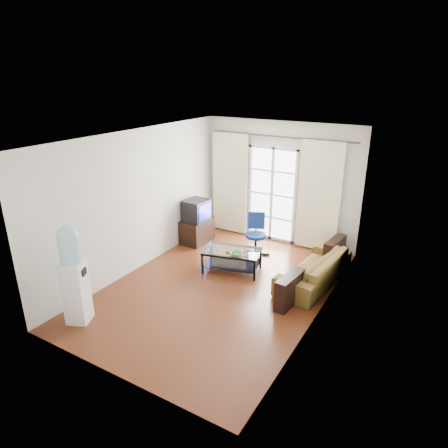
# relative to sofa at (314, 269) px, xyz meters

# --- Properties ---
(floor) EXTENTS (5.20, 5.20, 0.00)m
(floor) POSITION_rel_sofa_xyz_m (-1.40, -1.06, -0.27)
(floor) COLOR brown
(floor) RESTS_ON ground
(ceiling) EXTENTS (5.20, 5.20, 0.00)m
(ceiling) POSITION_rel_sofa_xyz_m (-1.40, -1.06, 2.43)
(ceiling) COLOR white
(ceiling) RESTS_ON wall_back
(wall_back) EXTENTS (3.60, 0.02, 2.70)m
(wall_back) POSITION_rel_sofa_xyz_m (-1.40, 1.54, 1.08)
(wall_back) COLOR silver
(wall_back) RESTS_ON floor
(wall_front) EXTENTS (3.60, 0.02, 2.70)m
(wall_front) POSITION_rel_sofa_xyz_m (-1.40, -3.66, 1.08)
(wall_front) COLOR silver
(wall_front) RESTS_ON floor
(wall_left) EXTENTS (0.02, 5.20, 2.70)m
(wall_left) POSITION_rel_sofa_xyz_m (-3.20, -1.06, 1.08)
(wall_left) COLOR silver
(wall_left) RESTS_ON floor
(wall_right) EXTENTS (0.02, 5.20, 2.70)m
(wall_right) POSITION_rel_sofa_xyz_m (0.40, -1.06, 1.08)
(wall_right) COLOR silver
(wall_right) RESTS_ON floor
(french_door) EXTENTS (1.16, 0.06, 2.15)m
(french_door) POSITION_rel_sofa_xyz_m (-1.55, 1.49, 0.80)
(french_door) COLOR white
(french_door) RESTS_ON wall_back
(curtain_rod) EXTENTS (3.30, 0.04, 0.04)m
(curtain_rod) POSITION_rel_sofa_xyz_m (-1.40, 1.44, 2.11)
(curtain_rod) COLOR #4C3F2D
(curtain_rod) RESTS_ON wall_back
(curtain_left) EXTENTS (0.90, 0.07, 2.35)m
(curtain_left) POSITION_rel_sofa_xyz_m (-2.60, 1.42, 0.93)
(curtain_left) COLOR #FFFBCD
(curtain_left) RESTS_ON curtain_rod
(curtain_right) EXTENTS (0.90, 0.07, 2.35)m
(curtain_right) POSITION_rel_sofa_xyz_m (-0.45, 1.42, 0.93)
(curtain_right) COLOR #FFFBCD
(curtain_right) RESTS_ON curtain_rod
(radiator) EXTENTS (0.64, 0.12, 0.64)m
(radiator) POSITION_rel_sofa_xyz_m (-0.60, 1.44, 0.06)
(radiator) COLOR #969698
(radiator) RESTS_ON floor
(sofa) EXTENTS (2.03, 1.14, 0.55)m
(sofa) POSITION_rel_sofa_xyz_m (0.00, 0.00, 0.00)
(sofa) COLOR brown
(sofa) RESTS_ON floor
(coffee_table) EXTENTS (1.20, 0.87, 0.44)m
(coffee_table) POSITION_rel_sofa_xyz_m (-1.52, -0.38, 0.01)
(coffee_table) COLOR silver
(coffee_table) RESTS_ON floor
(bowl) EXTENTS (0.26, 0.26, 0.06)m
(bowl) POSITION_rel_sofa_xyz_m (-1.36, -0.52, 0.19)
(bowl) COLOR #328937
(bowl) RESTS_ON coffee_table
(book) EXTENTS (0.36, 0.37, 0.02)m
(book) POSITION_rel_sofa_xyz_m (-1.44, -0.38, 0.18)
(book) COLOR maroon
(book) RESTS_ON coffee_table
(remote) EXTENTS (0.16, 0.05, 0.02)m
(remote) POSITION_rel_sofa_xyz_m (-1.49, -0.52, 0.18)
(remote) COLOR black
(remote) RESTS_ON coffee_table
(tv_stand) EXTENTS (0.51, 0.75, 0.54)m
(tv_stand) POSITION_rel_sofa_xyz_m (-2.92, 0.47, -0.00)
(tv_stand) COLOR black
(tv_stand) RESTS_ON floor
(crt_tv) EXTENTS (0.55, 0.55, 0.47)m
(crt_tv) POSITION_rel_sofa_xyz_m (-2.92, 0.44, 0.51)
(crt_tv) COLOR black
(crt_tv) RESTS_ON tv_stand
(task_chair) EXTENTS (0.81, 0.81, 0.90)m
(task_chair) POSITION_rel_sofa_xyz_m (-1.46, 0.54, -0.01)
(task_chair) COLOR black
(task_chair) RESTS_ON floor
(water_cooler) EXTENTS (0.43, 0.43, 1.60)m
(water_cooler) POSITION_rel_sofa_xyz_m (-2.76, -3.05, 0.56)
(water_cooler) COLOR white
(water_cooler) RESTS_ON floor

